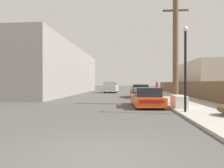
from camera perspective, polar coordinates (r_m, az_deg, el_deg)
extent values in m
plane|color=#4F4C49|center=(4.52, -3.91, -20.49)|extent=(220.00, 220.00, 0.00)
cube|color=#ADA89E|center=(28.12, 14.04, -2.82)|extent=(4.20, 63.00, 0.12)
cube|color=white|center=(12.90, 18.54, -4.76)|extent=(0.81, 1.85, 0.69)
cube|color=white|center=(12.87, 18.54, -3.16)|extent=(0.77, 1.77, 0.03)
cube|color=#333335|center=(13.46, 18.90, -2.89)|extent=(0.04, 0.20, 0.02)
cube|color=gray|center=(13.16, 18.29, -3.01)|extent=(0.74, 0.10, 0.01)
cube|color=gray|center=(12.61, 18.79, -3.15)|extent=(0.74, 0.10, 0.01)
cube|color=#E05114|center=(13.85, 9.76, -4.54)|extent=(2.06, 4.36, 0.57)
cube|color=black|center=(13.43, 10.01, -2.24)|extent=(1.68, 2.13, 0.57)
cube|color=#B21414|center=(11.73, 11.33, -4.93)|extent=(1.42, 0.11, 0.20)
cylinder|color=black|center=(15.07, 6.02, -4.56)|extent=(0.24, 0.65, 0.64)
cylinder|color=black|center=(15.29, 11.97, -4.50)|extent=(0.24, 0.65, 0.64)
cylinder|color=black|center=(12.45, 7.05, -5.60)|extent=(0.24, 0.65, 0.64)
cylinder|color=black|center=(12.71, 14.21, -5.48)|extent=(0.24, 0.65, 0.64)
cube|color=#5B1E19|center=(22.34, 7.86, -2.49)|extent=(2.02, 4.66, 0.72)
cube|color=black|center=(22.13, 7.91, -0.86)|extent=(1.68, 2.63, 0.56)
cube|color=#B21414|center=(20.04, 8.54, -2.46)|extent=(1.42, 0.09, 0.25)
cylinder|color=black|center=(23.69, 5.60, -2.77)|extent=(0.23, 0.65, 0.64)
cylinder|color=black|center=(23.85, 9.40, -2.75)|extent=(0.23, 0.65, 0.64)
cylinder|color=black|center=(20.86, 6.10, -3.19)|extent=(0.23, 0.65, 0.64)
cylinder|color=black|center=(21.04, 10.41, -3.17)|extent=(0.23, 0.65, 0.64)
cube|color=silver|center=(33.20, -0.17, -1.27)|extent=(2.12, 5.45, 0.91)
cube|color=silver|center=(31.71, -0.45, 0.04)|extent=(1.93, 2.47, 0.63)
cube|color=black|center=(31.71, -0.45, 0.07)|extent=(1.97, 2.43, 0.35)
cylinder|color=black|center=(31.46, 1.02, -1.80)|extent=(0.28, 0.86, 0.85)
cylinder|color=black|center=(31.64, -2.00, -1.79)|extent=(0.28, 0.86, 0.85)
cylinder|color=black|center=(34.80, 1.48, -1.60)|extent=(0.28, 0.86, 0.85)
cylinder|color=black|center=(34.97, -1.25, -1.59)|extent=(0.28, 0.86, 0.85)
cylinder|color=brown|center=(15.19, 17.70, 8.75)|extent=(0.39, 0.39, 7.43)
cube|color=brown|center=(15.90, 17.72, 19.40)|extent=(1.80, 0.12, 0.12)
cylinder|color=black|center=(10.90, 20.21, 3.33)|extent=(0.12, 0.12, 4.12)
sphere|color=white|center=(11.23, 20.24, 14.57)|extent=(0.26, 0.26, 0.26)
cube|color=brown|center=(23.40, 20.92, -1.34)|extent=(0.08, 36.72, 1.62)
cube|color=gray|center=(31.20, -15.25, 3.48)|extent=(7.00, 26.73, 6.64)
cube|color=beige|center=(30.06, 25.57, 1.39)|extent=(6.00, 12.14, 4.34)
cylinder|color=#282D42|center=(28.72, 12.71, -1.82)|extent=(0.28, 0.28, 0.81)
cylinder|color=#B72D33|center=(28.70, 12.71, -0.37)|extent=(0.34, 0.34, 0.64)
sphere|color=#8C664C|center=(28.70, 12.71, 0.52)|extent=(0.24, 0.24, 0.24)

